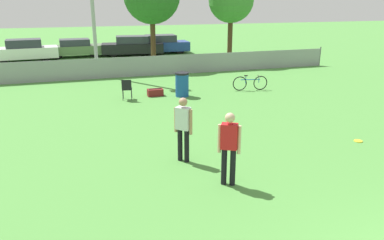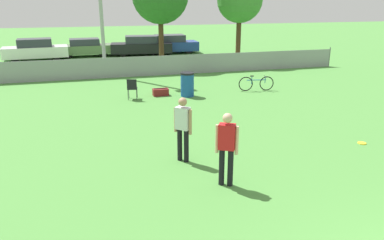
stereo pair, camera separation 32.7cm
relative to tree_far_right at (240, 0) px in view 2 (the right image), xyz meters
The scene contains 13 objects.
fence_backline 6.69m from the tree_far_right, 150.07° to the right, with size 20.17×0.07×1.21m.
tree_far_right is the anchor object (origin of this frame).
player_defender_red 17.90m from the tree_far_right, 113.20° to the right, with size 0.47×0.37×1.74m.
player_receiver_white 16.75m from the tree_far_right, 117.32° to the right, with size 0.41×0.41×1.74m.
frisbee_disc 15.54m from the tree_far_right, 98.06° to the right, with size 0.25×0.25×0.03m.
folding_chair_sideline 11.76m from the tree_far_right, 135.83° to the right, with size 0.48×0.49×0.90m.
bicycle_sideline 8.91m from the tree_far_right, 106.20° to the right, with size 1.66×0.45×0.72m.
trash_bin 10.32m from the tree_far_right, 125.50° to the right, with size 0.61×0.61×1.06m.
gear_bag_sideline 10.80m from the tree_far_right, 132.12° to the right, with size 0.68×0.38×0.33m.
parked_car_white 14.62m from the tree_far_right, 158.68° to the left, with size 4.47×2.08×1.48m.
parked_car_olive 12.03m from the tree_far_right, 148.90° to the left, with size 4.14×1.89×1.31m.
parked_car_dark 8.62m from the tree_far_right, 135.59° to the left, with size 4.75×2.20×1.46m.
parked_car_blue 7.64m from the tree_far_right, 119.22° to the left, with size 4.42×1.92×1.44m.
Camera 2 is at (-4.86, -2.66, 4.10)m, focal length 35.00 mm.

